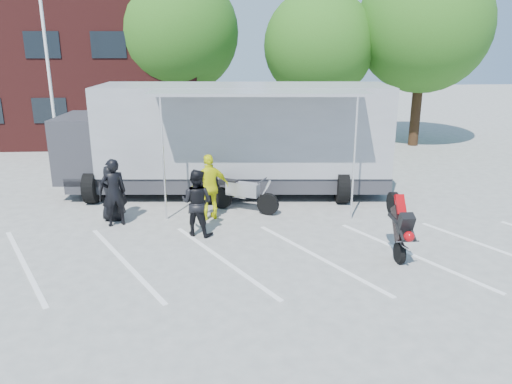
{
  "coord_description": "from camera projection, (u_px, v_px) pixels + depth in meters",
  "views": [
    {
      "loc": [
        0.35,
        -10.37,
        5.22
      ],
      "look_at": [
        1.13,
        2.42,
        1.3
      ],
      "focal_mm": 35.0,
      "sensor_mm": 36.0,
      "label": 1
    }
  ],
  "objects": [
    {
      "name": "office_building",
      "position": [
        34.0,
        73.0,
        26.98
      ],
      "size": [
        18.0,
        8.0,
        7.0
      ],
      "primitive_type": "cube",
      "color": "#481917",
      "rests_on": "ground"
    },
    {
      "name": "tree_right",
      "position": [
        424.0,
        26.0,
        24.11
      ],
      "size": [
        6.46,
        6.46,
        9.12
      ],
      "color": "#382314",
      "rests_on": "ground"
    },
    {
      "name": "flagpole",
      "position": [
        52.0,
        44.0,
        19.11
      ],
      "size": [
        1.61,
        0.12,
        8.0
      ],
      "color": "white",
      "rests_on": "ground"
    },
    {
      "name": "spectator_leather_c",
      "position": [
        197.0,
        203.0,
        13.69
      ],
      "size": [
        1.11,
        0.99,
        1.88
      ],
      "primitive_type": "imported",
      "rotation": [
        0.0,
        0.0,
        2.77
      ],
      "color": "black",
      "rests_on": "ground"
    },
    {
      "name": "tree_mid",
      "position": [
        319.0,
        46.0,
        24.57
      ],
      "size": [
        5.44,
        5.44,
        7.68
      ],
      "color": "#382314",
      "rests_on": "ground"
    },
    {
      "name": "stunt_bike_rider",
      "position": [
        391.0,
        253.0,
        12.74
      ],
      "size": [
        0.75,
        1.54,
        1.79
      ],
      "primitive_type": null,
      "rotation": [
        0.0,
        0.0,
        0.03
      ],
      "color": "black",
      "rests_on": "ground"
    },
    {
      "name": "parked_motorcycle",
      "position": [
        244.0,
        211.0,
        15.84
      ],
      "size": [
        2.43,
        1.73,
        1.22
      ],
      "primitive_type": null,
      "rotation": [
        0.0,
        0.0,
        1.11
      ],
      "color": "#ABABB0",
      "rests_on": "ground"
    },
    {
      "name": "ground",
      "position": [
        213.0,
        278.0,
        11.4
      ],
      "size": [
        100.0,
        100.0,
        0.0
      ],
      "primitive_type": "plane",
      "color": "#A1A19C",
      "rests_on": "ground"
    },
    {
      "name": "tree_left",
      "position": [
        177.0,
        33.0,
        24.93
      ],
      "size": [
        6.12,
        6.12,
        8.64
      ],
      "color": "#382314",
      "rests_on": "ground"
    },
    {
      "name": "spectator_leather_b",
      "position": [
        114.0,
        193.0,
        14.38
      ],
      "size": [
        0.86,
        0.73,
        2.0
      ],
      "primitive_type": "imported",
      "rotation": [
        0.0,
        0.0,
        3.55
      ],
      "color": "black",
      "rests_on": "ground"
    },
    {
      "name": "parking_bay_lines",
      "position": [
        214.0,
        259.0,
        12.36
      ],
      "size": [
        18.09,
        13.33,
        0.01
      ],
      "primitive_type": "cube",
      "rotation": [
        0.0,
        0.0,
        0.52
      ],
      "color": "white",
      "rests_on": "ground"
    },
    {
      "name": "spectator_hivis",
      "position": [
        210.0,
        187.0,
        14.92
      ],
      "size": [
        1.26,
        0.84,
        2.0
      ],
      "primitive_type": "imported",
      "rotation": [
        0.0,
        0.0,
        3.47
      ],
      "color": "#ECF20C",
      "rests_on": "ground"
    },
    {
      "name": "transporter_truck",
      "position": [
        230.0,
        193.0,
        17.79
      ],
      "size": [
        12.2,
        6.42,
        3.78
      ],
      "primitive_type": null,
      "rotation": [
        0.0,
        0.0,
        -0.06
      ],
      "color": "#94979C",
      "rests_on": "ground"
    },
    {
      "name": "spectator_leather_a",
      "position": [
        112.0,
        193.0,
        14.83
      ],
      "size": [
        0.84,
        0.55,
        1.71
      ],
      "primitive_type": "imported",
      "rotation": [
        0.0,
        0.0,
        3.13
      ],
      "color": "black",
      "rests_on": "ground"
    }
  ]
}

